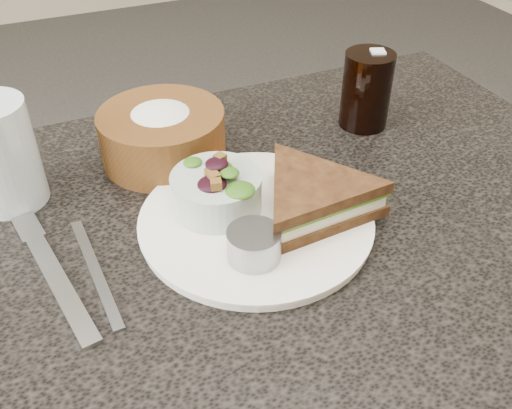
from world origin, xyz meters
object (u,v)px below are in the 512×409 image
at_px(bread_basket, 162,128).
at_px(cola_glass, 367,86).
at_px(sandwich, 313,198).
at_px(dressing_ramekin, 254,245).
at_px(dinner_plate, 256,221).
at_px(salad_bowl, 216,186).

distance_m(bread_basket, cola_glass, 0.30).
relative_size(sandwich, dressing_ramekin, 3.09).
bearing_deg(bread_basket, sandwich, -59.43).
xyz_separation_m(sandwich, cola_glass, (0.18, 0.17, 0.03)).
bearing_deg(dressing_ramekin, cola_glass, 38.40).
height_order(dinner_plate, bread_basket, bread_basket).
relative_size(dinner_plate, dressing_ramekin, 4.65).
relative_size(salad_bowl, bread_basket, 0.64).
bearing_deg(salad_bowl, cola_glass, 23.00).
bearing_deg(bread_basket, dinner_plate, -72.49).
bearing_deg(bread_basket, cola_glass, -5.50).
bearing_deg(sandwich, dressing_ramekin, -160.76).
distance_m(salad_bowl, dressing_ramekin, 0.10).
relative_size(bread_basket, cola_glass, 1.36).
xyz_separation_m(salad_bowl, cola_glass, (0.27, 0.12, 0.02)).
height_order(dinner_plate, sandwich, sandwich).
distance_m(dinner_plate, bread_basket, 0.19).
height_order(dinner_plate, dressing_ramekin, dressing_ramekin).
bearing_deg(sandwich, cola_glass, 39.89).
distance_m(sandwich, salad_bowl, 0.11).
bearing_deg(sandwich, dinner_plate, 157.05).
distance_m(salad_bowl, bread_basket, 0.15).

